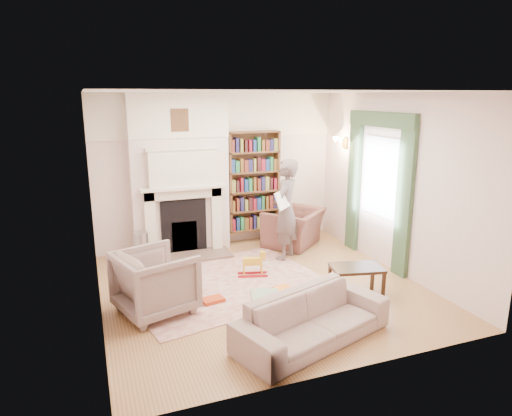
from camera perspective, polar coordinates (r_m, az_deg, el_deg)
name	(u,v)px	position (r m, az deg, el deg)	size (l,w,h in m)	color
floor	(262,287)	(6.82, 0.75, -9.90)	(4.50, 4.50, 0.00)	olive
ceiling	(263,92)	(6.24, 0.83, 14.34)	(4.50, 4.50, 0.00)	white
wall_back	(218,171)	(8.48, -4.77, 4.69)	(4.50, 4.50, 0.00)	white
wall_front	(348,242)	(4.44, 11.46, -4.15)	(4.50, 4.50, 0.00)	white
wall_left	(92,208)	(5.97, -19.77, -0.04)	(4.50, 4.50, 0.00)	white
wall_right	(396,184)	(7.49, 17.06, 2.89)	(4.50, 4.50, 0.00)	white
fireplace	(180,175)	(8.12, -9.48, 4.04)	(1.70, 0.58, 2.80)	white
bookcase	(253,181)	(8.60, -0.33, 3.34)	(1.00, 0.24, 1.85)	brown
window	(380,177)	(7.79, 15.22, 3.79)	(0.02, 0.90, 1.30)	silver
curtain_left	(404,201)	(7.27, 18.06, 0.87)	(0.07, 0.32, 2.40)	#30482E
curtain_right	(354,184)	(8.38, 12.14, 2.92)	(0.07, 0.32, 2.40)	#30482E
pelmet	(381,119)	(7.66, 15.39, 10.63)	(0.09, 1.70, 0.24)	#30482E
wall_sconce	(336,143)	(8.53, 9.96, 7.97)	(0.20, 0.24, 0.24)	gold
rug	(225,284)	(6.94, -3.90, -9.45)	(2.86, 2.20, 0.01)	beige
armchair_reading	(294,228)	(8.59, 4.75, -2.45)	(1.05, 0.92, 0.68)	#4F2E2A
armchair_left	(155,282)	(6.09, -12.47, -9.03)	(0.89, 0.91, 0.83)	gray
sofa	(313,318)	(5.39, 7.09, -13.54)	(1.90, 0.74, 0.56)	#B9A998
man_reading	(285,210)	(7.74, 3.70, -0.23)	(0.63, 0.41, 1.73)	#5D4C4A
newspaper	(282,200)	(7.45, 3.31, 1.03)	(0.43, 0.02, 0.30)	white
coffee_table	(356,282)	(6.59, 12.39, -8.99)	(0.70, 0.45, 0.45)	#371F13
paraffin_heater	(141,248)	(7.86, -14.14, -4.90)	(0.24, 0.24, 0.55)	#929499
rocking_horse	(253,264)	(7.14, -0.43, -7.02)	(0.46, 0.18, 0.41)	gold
board_game	(265,295)	(6.52, 1.18, -10.81)	(0.40, 0.40, 0.03)	#E3C350
game_box_lid	(213,300)	(6.38, -5.43, -11.36)	(0.30, 0.20, 0.05)	#B53614
comic_annuals	(283,294)	(6.57, 3.39, -10.69)	(0.66, 0.64, 0.02)	red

